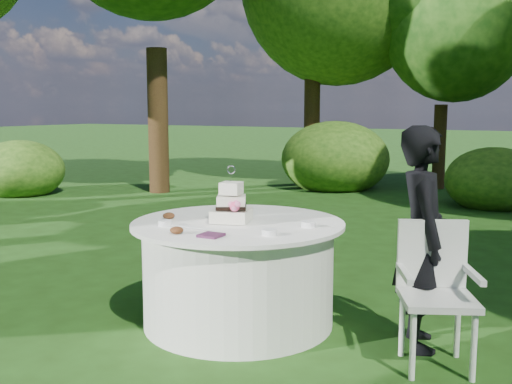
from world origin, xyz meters
TOP-DOWN VIEW (x-y plane):
  - ground at (0.00, 0.00)m, footprint 80.00×80.00m
  - napkins at (0.10, -0.52)m, footprint 0.14×0.14m
  - feather_plume at (-0.22, -0.36)m, footprint 0.48×0.07m
  - guest at (1.29, 0.21)m, footprint 0.54×0.64m
  - table at (0.00, 0.00)m, footprint 1.56×1.56m
  - cake at (-0.03, -0.04)m, footprint 0.33×0.33m
  - chair at (1.43, -0.03)m, footprint 0.58×0.58m
  - votives at (0.07, -0.04)m, footprint 1.01×0.94m
  - petal_cups at (-0.33, -0.36)m, footprint 0.46×0.50m

SIDE VIEW (x-z plane):
  - ground at x=0.00m, z-range 0.00..0.00m
  - table at x=0.00m, z-range 0.00..0.77m
  - chair at x=1.43m, z-range 0.07..0.97m
  - guest at x=1.29m, z-range 0.00..1.49m
  - feather_plume at x=-0.22m, z-range 0.77..0.78m
  - napkins at x=0.10m, z-range 0.77..0.79m
  - votives at x=0.07m, z-range 0.77..0.81m
  - petal_cups at x=-0.33m, z-range 0.77..0.82m
  - cake at x=-0.03m, z-range 0.68..1.09m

